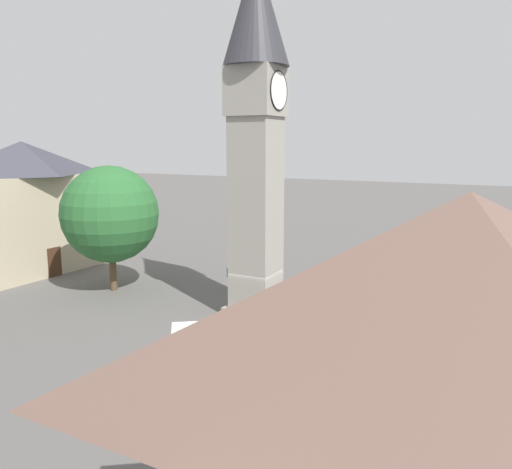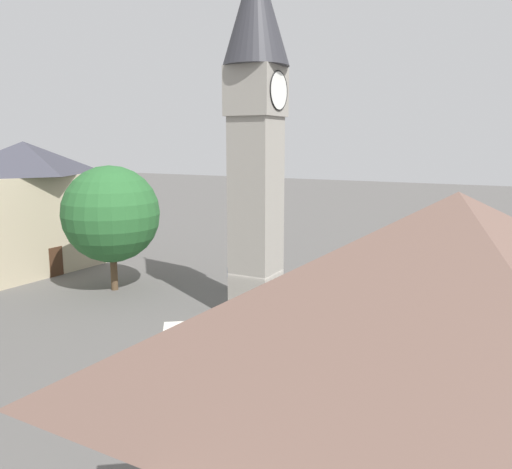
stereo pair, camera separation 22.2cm
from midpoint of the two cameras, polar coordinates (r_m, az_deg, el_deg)
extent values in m
plane|color=#565451|center=(28.61, -0.22, -8.96)|extent=(200.00, 200.00, 0.00)
cube|color=gray|center=(28.51, -0.23, -8.39)|extent=(2.82, 2.82, 0.60)
cube|color=gray|center=(27.28, -0.23, 2.34)|extent=(2.26, 2.26, 10.12)
cube|color=gray|center=(27.13, -0.24, 15.64)|extent=(2.53, 2.53, 2.48)
cone|color=#2D2D33|center=(27.80, -0.25, 23.93)|extent=(3.41, 3.41, 5.57)
cylinder|color=white|center=(27.76, -2.69, 15.51)|extent=(1.90, 0.04, 1.90)
torus|color=black|center=(27.77, -2.71, 15.51)|extent=(1.96, 0.06, 1.96)
cube|color=black|center=(27.80, -2.77, 15.94)|extent=(0.05, 0.02, 0.53)
cube|color=black|center=(28.03, -2.46, 15.46)|extent=(0.72, 0.02, 0.04)
cylinder|color=white|center=(26.55, 2.32, 15.75)|extent=(1.90, 0.04, 1.90)
torus|color=black|center=(26.55, 2.34, 15.76)|extent=(1.96, 0.06, 1.96)
cube|color=white|center=(19.95, 9.54, -16.15)|extent=(2.01, 4.22, 0.64)
cube|color=#28333D|center=(19.72, 9.16, -14.48)|extent=(1.72, 2.21, 0.64)
cylinder|color=black|center=(20.57, 13.54, -16.30)|extent=(0.27, 0.66, 0.64)
cylinder|color=black|center=(19.16, 12.67, -18.35)|extent=(0.27, 0.66, 0.64)
cylinder|color=black|center=(21.05, 6.69, -15.43)|extent=(0.27, 0.66, 0.64)
cylinder|color=black|center=(19.68, 5.28, -17.32)|extent=(0.27, 0.66, 0.64)
cube|color=black|center=(19.74, 15.49, -17.42)|extent=(1.67, 0.25, 0.16)
cube|color=red|center=(39.34, 14.03, -3.02)|extent=(4.40, 3.52, 0.64)
cube|color=#28333D|center=(39.07, 14.13, -2.18)|extent=(2.60, 2.40, 0.64)
cylinder|color=black|center=(40.35, 12.44, -3.02)|extent=(0.66, 0.51, 0.64)
cylinder|color=black|center=(40.78, 14.62, -2.97)|extent=(0.66, 0.51, 0.64)
cylinder|color=black|center=(38.04, 13.36, -3.86)|extent=(0.66, 0.51, 0.64)
cylinder|color=black|center=(38.49, 15.66, -3.80)|extent=(0.66, 0.51, 0.64)
cube|color=black|center=(41.28, 13.25, -2.68)|extent=(0.93, 1.50, 0.16)
cube|color=white|center=(29.83, 13.70, -7.25)|extent=(4.03, 4.17, 0.64)
cube|color=#28333D|center=(29.73, 14.01, -6.08)|extent=(2.57, 2.60, 0.64)
cylinder|color=black|center=(28.69, 12.26, -8.47)|extent=(0.60, 0.62, 0.64)
cylinder|color=black|center=(30.04, 10.87, -7.56)|extent=(0.60, 0.62, 0.64)
cylinder|color=black|center=(29.85, 16.51, -7.92)|extent=(0.60, 0.62, 0.64)
cylinder|color=black|center=(31.16, 14.98, -7.08)|extent=(0.60, 0.62, 0.64)
cube|color=black|center=(29.02, 10.14, -8.07)|extent=(1.31, 1.22, 0.16)
cylinder|color=black|center=(33.21, -3.09, -5.49)|extent=(0.13, 0.13, 0.82)
cylinder|color=black|center=(33.37, -3.23, -5.42)|extent=(0.13, 0.13, 0.82)
cube|color=#386BB7|center=(33.10, -3.17, -4.27)|extent=(0.38, 0.42, 0.60)
cylinder|color=#386BB7|center=(32.91, -2.98, -4.44)|extent=(0.09, 0.09, 0.60)
cylinder|color=#386BB7|center=(33.32, -3.35, -4.27)|extent=(0.09, 0.09, 0.60)
sphere|color=beige|center=(32.99, -3.18, -3.51)|extent=(0.22, 0.22, 0.22)
sphere|color=black|center=(32.99, -3.16, -3.48)|extent=(0.20, 0.20, 0.20)
cylinder|color=brown|center=(34.14, -15.87, -3.71)|extent=(0.44, 0.44, 2.81)
sphere|color=#28602D|center=(33.49, -16.16, 2.19)|extent=(6.12, 6.12, 6.12)
cube|color=tan|center=(40.65, -24.30, 1.05)|extent=(9.72, 5.66, 7.10)
pyramid|color=#383842|center=(40.24, -24.80, 7.73)|extent=(10.21, 5.94, 2.38)
cube|color=#422819|center=(38.99, -21.72, -2.87)|extent=(1.10, 0.12, 2.10)
pyramid|color=brown|center=(7.45, 21.36, -5.76)|extent=(9.95, 10.46, 2.66)
cylinder|color=gray|center=(26.15, 14.32, -8.62)|extent=(0.07, 0.07, 2.20)
cube|color=red|center=(25.74, 14.45, -5.67)|extent=(0.60, 0.04, 0.60)
camera|label=1|loc=(0.11, -90.23, -0.04)|focal=35.83mm
camera|label=2|loc=(0.11, 89.77, 0.04)|focal=35.83mm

